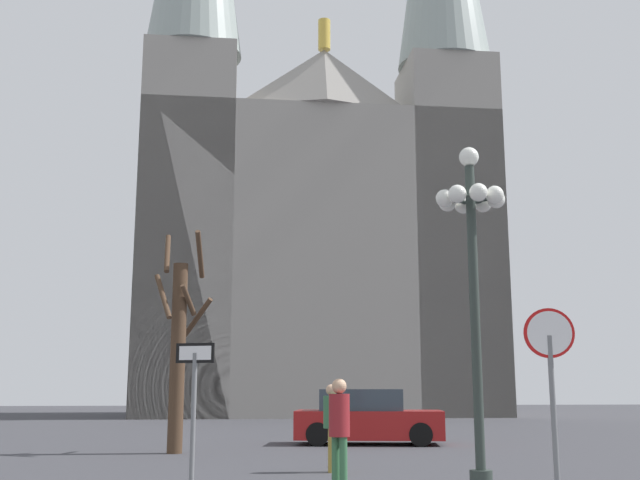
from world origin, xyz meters
The scene contains 8 objects.
cathedral centered at (2.21, 36.04, 13.28)m, with size 20.46×11.68×41.16m.
stop_sign centered at (2.51, 3.08, 1.90)m, with size 0.72×0.20×2.73m.
one_way_arrow_sign centered at (-2.62, 3.34, 1.41)m, with size 0.56×0.24×2.21m.
street_lamp centered at (1.84, 4.47, 3.73)m, with size 1.19×1.19×5.62m.
bare_tree centered at (-3.57, 11.69, 2.59)m, with size 1.54×1.53×5.47m.
parked_car_near_red centered at (1.56, 14.18, 0.71)m, with size 4.35×2.37×1.53m.
pedestrian_walking centered at (-0.46, 4.10, 1.04)m, with size 0.32×0.32×1.72m.
pedestrian_standing centered at (-0.23, 7.19, 0.99)m, with size 0.32×0.32×1.64m.
Camera 1 is at (-1.91, -7.75, 1.60)m, focal length 42.89 mm.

